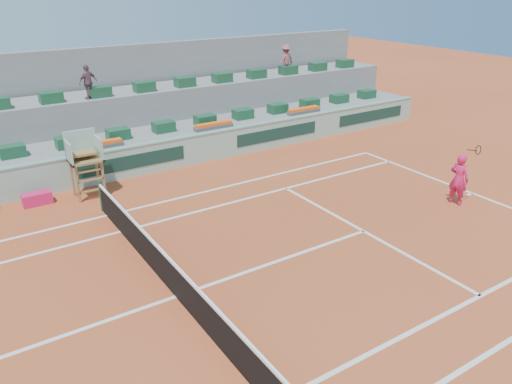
% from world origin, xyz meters
% --- Properties ---
extents(ground, '(90.00, 90.00, 0.00)m').
position_xyz_m(ground, '(0.00, 0.00, 0.00)').
color(ground, '#A2411F').
rests_on(ground, ground).
extents(seating_tier_lower, '(36.00, 4.00, 1.20)m').
position_xyz_m(seating_tier_lower, '(0.00, 10.70, 0.60)').
color(seating_tier_lower, gray).
rests_on(seating_tier_lower, ground).
extents(seating_tier_upper, '(36.00, 2.40, 2.60)m').
position_xyz_m(seating_tier_upper, '(0.00, 12.30, 1.30)').
color(seating_tier_upper, gray).
rests_on(seating_tier_upper, ground).
extents(stadium_back_wall, '(36.00, 0.40, 4.40)m').
position_xyz_m(stadium_back_wall, '(0.00, 13.90, 2.20)').
color(stadium_back_wall, gray).
rests_on(stadium_back_wall, ground).
extents(player_bag, '(0.97, 0.43, 0.43)m').
position_xyz_m(player_bag, '(-1.74, 7.69, 0.22)').
color(player_bag, '#D71C58').
rests_on(player_bag, ground).
extents(spectator_mid, '(0.91, 0.60, 1.43)m').
position_xyz_m(spectator_mid, '(1.51, 11.50, 3.32)').
color(spectator_mid, '#744D58').
rests_on(spectator_mid, seating_tier_upper).
extents(spectator_right, '(1.05, 0.70, 1.51)m').
position_xyz_m(spectator_right, '(11.91, 11.82, 3.35)').
color(spectator_right, '#984C52').
rests_on(spectator_right, seating_tier_upper).
extents(court_lines, '(23.89, 11.09, 0.01)m').
position_xyz_m(court_lines, '(0.00, 0.00, 0.01)').
color(court_lines, silver).
rests_on(court_lines, ground).
extents(tennis_net, '(0.10, 11.97, 1.10)m').
position_xyz_m(tennis_net, '(0.00, 0.00, 0.53)').
color(tennis_net, black).
rests_on(tennis_net, ground).
extents(advertising_hoarding, '(36.00, 0.34, 1.26)m').
position_xyz_m(advertising_hoarding, '(0.02, 8.50, 0.63)').
color(advertising_hoarding, '#92B8A8').
rests_on(advertising_hoarding, ground).
extents(umpire_chair, '(1.10, 0.90, 2.40)m').
position_xyz_m(umpire_chair, '(0.00, 7.50, 1.54)').
color(umpire_chair, olive).
rests_on(umpire_chair, ground).
extents(seat_row_lower, '(32.90, 0.60, 0.44)m').
position_xyz_m(seat_row_lower, '(0.00, 9.80, 1.42)').
color(seat_row_lower, '#18492C').
rests_on(seat_row_lower, seating_tier_lower).
extents(seat_row_upper, '(32.90, 0.60, 0.44)m').
position_xyz_m(seat_row_upper, '(0.00, 11.70, 2.82)').
color(seat_row_upper, '#18492C').
rests_on(seat_row_upper, seating_tier_upper).
extents(flower_planters, '(26.80, 0.36, 0.28)m').
position_xyz_m(flower_planters, '(-1.50, 9.00, 1.33)').
color(flower_planters, '#515151').
rests_on(flower_planters, seating_tier_lower).
extents(tennis_player, '(0.54, 0.92, 2.28)m').
position_xyz_m(tennis_player, '(10.59, -0.21, 0.92)').
color(tennis_player, '#D71C58').
rests_on(tennis_player, ground).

